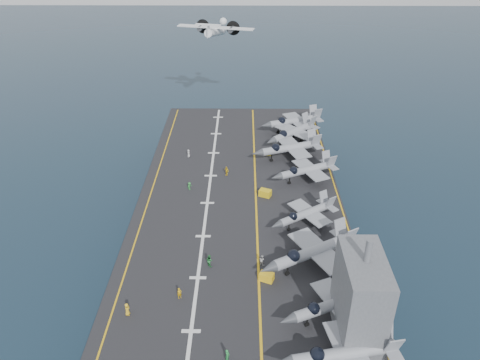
{
  "coord_description": "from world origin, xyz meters",
  "views": [
    {
      "loc": [
        0.74,
        -71.84,
        58.11
      ],
      "look_at": [
        0.0,
        4.0,
        13.0
      ],
      "focal_mm": 35.0,
      "sensor_mm": 36.0,
      "label": 1
    }
  ],
  "objects_px": {
    "island_superstructure": "(361,290)",
    "fighter_jet_0": "(344,353)",
    "transport_plane": "(216,32)",
    "tow_cart_a": "(267,277)"
  },
  "relations": [
    {
      "from": "island_superstructure",
      "to": "tow_cart_a",
      "type": "relative_size",
      "value": 6.27
    },
    {
      "from": "island_superstructure",
      "to": "tow_cart_a",
      "type": "distance_m",
      "value": 16.1
    },
    {
      "from": "fighter_jet_0",
      "to": "tow_cart_a",
      "type": "relative_size",
      "value": 6.99
    },
    {
      "from": "island_superstructure",
      "to": "fighter_jet_0",
      "type": "relative_size",
      "value": 0.9
    },
    {
      "from": "island_superstructure",
      "to": "fighter_jet_0",
      "type": "height_order",
      "value": "island_superstructure"
    },
    {
      "from": "fighter_jet_0",
      "to": "island_superstructure",
      "type": "bearing_deg",
      "value": 64.99
    },
    {
      "from": "island_superstructure",
      "to": "fighter_jet_0",
      "type": "distance_m",
      "value": 7.59
    },
    {
      "from": "transport_plane",
      "to": "fighter_jet_0",
      "type": "bearing_deg",
      "value": -78.26
    },
    {
      "from": "transport_plane",
      "to": "island_superstructure",
      "type": "bearing_deg",
      "value": -76.12
    },
    {
      "from": "tow_cart_a",
      "to": "transport_plane",
      "type": "height_order",
      "value": "transport_plane"
    }
  ]
}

